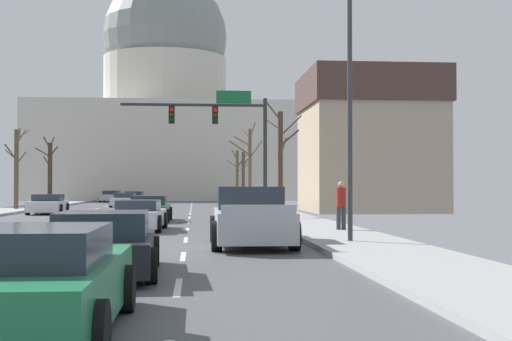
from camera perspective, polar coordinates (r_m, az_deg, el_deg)
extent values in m
cube|color=#4D4D52|center=(20.92, -15.44, -5.96)|extent=(14.00, 180.00, 0.06)
cube|color=yellow|center=(20.94, -15.76, -5.87)|extent=(0.10, 176.40, 0.00)
cube|color=yellow|center=(20.90, -15.11, -5.88)|extent=(0.10, 176.40, 0.00)
cube|color=silver|center=(12.13, -6.31, -9.32)|extent=(0.12, 2.20, 0.00)
cube|color=silver|center=(17.29, -5.90, -6.90)|extent=(0.12, 2.20, 0.00)
cube|color=silver|center=(22.47, -5.69, -5.59)|extent=(0.12, 2.20, 0.00)
cube|color=silver|center=(27.66, -5.55, -4.77)|extent=(0.12, 2.20, 0.00)
cube|color=silver|center=(32.85, -5.46, -4.21)|extent=(0.12, 2.20, 0.00)
cube|color=silver|center=(38.04, -5.39, -3.80)|extent=(0.12, 2.20, 0.00)
cube|color=silver|center=(43.24, -5.34, -3.49)|extent=(0.12, 2.20, 0.00)
cube|color=silver|center=(48.43, -5.30, -3.25)|extent=(0.12, 2.20, 0.00)
cube|color=silver|center=(53.63, -5.27, -3.05)|extent=(0.12, 2.20, 0.00)
cube|color=silver|center=(58.83, -5.24, -2.89)|extent=(0.12, 2.20, 0.00)
cube|color=silver|center=(64.03, -5.22, -2.76)|extent=(0.12, 2.20, 0.00)
cube|color=silver|center=(69.22, -5.20, -2.64)|extent=(0.12, 2.20, 0.00)
cube|color=silver|center=(74.42, -5.19, -2.54)|extent=(0.12, 2.20, 0.00)
cube|color=silver|center=(79.62, -5.17, -2.46)|extent=(0.12, 2.20, 0.00)
cube|color=silver|center=(84.82, -5.16, -2.38)|extent=(0.12, 2.20, 0.00)
cube|color=silver|center=(28.60, -19.77, -4.58)|extent=(0.12, 2.20, 0.00)
cube|color=silver|center=(33.64, -17.50, -4.09)|extent=(0.12, 2.20, 0.00)
cube|color=silver|center=(38.73, -15.83, -3.71)|extent=(0.12, 2.20, 0.00)
cube|color=silver|center=(43.84, -14.54, -3.43)|extent=(0.12, 2.20, 0.00)
cube|color=silver|center=(48.98, -13.53, -3.20)|extent=(0.12, 2.20, 0.00)
cube|color=silver|center=(54.12, -12.71, -3.01)|extent=(0.12, 2.20, 0.00)
cube|color=silver|center=(59.28, -12.03, -2.86)|extent=(0.12, 2.20, 0.00)
cube|color=silver|center=(64.44, -11.46, -2.73)|extent=(0.12, 2.20, 0.00)
cube|color=silver|center=(69.61, -10.98, -2.62)|extent=(0.12, 2.20, 0.00)
cube|color=silver|center=(74.78, -10.56, -2.52)|extent=(0.12, 2.20, 0.00)
cube|color=silver|center=(79.95, -10.20, -2.44)|extent=(0.12, 2.20, 0.00)
cube|color=silver|center=(85.13, -9.88, -2.36)|extent=(0.12, 2.20, 0.00)
cube|color=#999999|center=(21.10, 8.02, -5.68)|extent=(3.00, 180.00, 0.14)
cylinder|color=#28282D|center=(38.48, 0.74, 1.15)|extent=(0.22, 0.22, 6.34)
cylinder|color=#28282D|center=(38.50, -5.07, 5.30)|extent=(7.80, 0.16, 0.16)
cube|color=black|center=(38.46, -3.32, 4.46)|extent=(0.32, 0.28, 0.92)
sphere|color=red|center=(38.33, -3.32, 4.90)|extent=(0.22, 0.22, 0.22)
sphere|color=#332B05|center=(38.30, -3.32, 4.48)|extent=(0.22, 0.22, 0.22)
sphere|color=black|center=(38.27, -3.32, 4.07)|extent=(0.22, 0.22, 0.22)
cube|color=black|center=(38.46, -6.82, 4.47)|extent=(0.32, 0.28, 0.92)
sphere|color=red|center=(38.33, -6.83, 4.91)|extent=(0.22, 0.22, 0.22)
sphere|color=#332B05|center=(38.30, -6.83, 4.49)|extent=(0.22, 0.22, 0.22)
sphere|color=black|center=(38.28, -6.83, 4.07)|extent=(0.22, 0.22, 0.22)
cube|color=#146033|center=(38.63, -1.81, 5.94)|extent=(1.90, 0.06, 0.70)
cylinder|color=#333338|center=(20.53, 7.58, 6.86)|extent=(0.14, 0.14, 8.92)
cube|color=beige|center=(90.72, -7.35, 1.31)|extent=(31.09, 23.42, 11.42)
cylinder|color=beige|center=(91.55, -7.34, 6.93)|extent=(15.53, 15.53, 6.56)
sphere|color=gray|center=(92.60, -7.33, 10.63)|extent=(15.72, 15.72, 15.72)
cube|color=#1E7247|center=(34.44, -8.57, -3.27)|extent=(1.85, 4.61, 0.64)
cube|color=#232D38|center=(34.22, -8.59, -2.38)|extent=(1.61, 2.10, 0.44)
cylinder|color=black|center=(35.94, -9.83, -3.43)|extent=(0.23, 0.64, 0.64)
cylinder|color=black|center=(35.81, -6.97, -3.45)|extent=(0.23, 0.64, 0.64)
cylinder|color=black|center=(33.11, -10.31, -3.62)|extent=(0.23, 0.64, 0.64)
cylinder|color=black|center=(32.97, -7.20, -3.64)|extent=(0.23, 0.64, 0.64)
cube|color=silver|center=(27.41, -9.42, -3.82)|extent=(1.89, 4.48, 0.61)
cube|color=#232D38|center=(27.31, -9.44, -2.78)|extent=(1.59, 2.06, 0.40)
cylinder|color=black|center=(28.89, -10.80, -3.97)|extent=(0.25, 0.65, 0.64)
cylinder|color=black|center=(28.70, -7.40, -4.00)|extent=(0.25, 0.65, 0.64)
cylinder|color=black|center=(26.18, -11.65, -4.25)|extent=(0.25, 0.65, 0.64)
cylinder|color=black|center=(25.97, -7.89, -4.29)|extent=(0.25, 0.65, 0.64)
cube|color=#ADB2B7|center=(20.10, -0.37, -4.35)|extent=(2.10, 5.40, 0.80)
cube|color=#1E2833|center=(20.82, -0.51, -2.23)|extent=(1.89, 1.85, 0.67)
cube|color=#ADB2B7|center=(17.46, 0.22, -3.15)|extent=(1.87, 0.12, 0.22)
cylinder|color=black|center=(21.68, -3.35, -4.70)|extent=(0.29, 0.80, 0.80)
cylinder|color=black|center=(21.81, 2.02, -4.68)|extent=(0.29, 0.80, 0.80)
cylinder|color=black|center=(18.46, -3.19, -5.30)|extent=(0.29, 0.80, 0.80)
cylinder|color=black|center=(18.61, 3.11, -5.27)|extent=(0.29, 0.80, 0.80)
cube|color=black|center=(13.97, -12.15, -6.38)|extent=(2.02, 4.53, 0.58)
cube|color=#232D38|center=(13.73, -12.22, -4.26)|extent=(1.72, 2.29, 0.48)
cylinder|color=black|center=(15.46, -15.15, -6.35)|extent=(0.24, 0.65, 0.64)
cylinder|color=black|center=(15.31, -8.22, -6.43)|extent=(0.24, 0.65, 0.64)
cylinder|color=black|center=(12.73, -16.89, -7.45)|extent=(0.24, 0.65, 0.64)
cylinder|color=black|center=(12.56, -8.46, -7.58)|extent=(0.24, 0.65, 0.64)
cube|color=#1E7247|center=(8.53, -17.61, -9.32)|extent=(1.84, 4.68, 0.69)
cube|color=#232D38|center=(8.22, -17.98, -5.79)|extent=(1.61, 2.20, 0.41)
cylinder|color=black|center=(9.83, -10.44, -9.35)|extent=(0.22, 0.64, 0.64)
cylinder|color=black|center=(7.00, -12.79, -12.67)|extent=(0.22, 0.64, 0.64)
cube|color=silver|center=(44.42, -16.45, -2.78)|extent=(2.01, 4.30, 0.62)
cube|color=#232D38|center=(44.51, -16.42, -2.11)|extent=(1.71, 2.03, 0.42)
cylinder|color=black|center=(42.98, -15.51, -3.04)|extent=(0.24, 0.65, 0.64)
cylinder|color=black|center=(43.29, -17.95, -3.01)|extent=(0.24, 0.65, 0.64)
cylinder|color=black|center=(45.58, -15.02, -2.94)|extent=(0.24, 0.65, 0.64)
cylinder|color=black|center=(45.88, -17.33, -2.91)|extent=(0.24, 0.65, 0.64)
cube|color=silver|center=(57.76, -10.57, -2.47)|extent=(1.90, 4.32, 0.57)
cube|color=#232D38|center=(58.11, -10.53, -1.98)|extent=(1.61, 2.00, 0.39)
cylinder|color=black|center=(56.34, -9.85, -2.63)|extent=(0.24, 0.65, 0.64)
cylinder|color=black|center=(56.58, -11.63, -2.62)|extent=(0.24, 0.65, 0.64)
cylinder|color=black|center=(58.97, -9.56, -2.57)|extent=(0.24, 0.65, 0.64)
cylinder|color=black|center=(59.19, -11.26, -2.56)|extent=(0.24, 0.65, 0.64)
cube|color=navy|center=(67.00, -9.80, -2.29)|extent=(1.85, 4.61, 0.58)
cube|color=#232D38|center=(67.09, -9.79, -1.86)|extent=(1.59, 2.16, 0.43)
cylinder|color=black|center=(65.50, -9.16, -2.43)|extent=(0.23, 0.64, 0.64)
cylinder|color=black|center=(65.69, -10.70, -2.42)|extent=(0.23, 0.64, 0.64)
cylinder|color=black|center=(68.33, -8.94, -2.38)|extent=(0.23, 0.64, 0.64)
cylinder|color=black|center=(68.51, -10.41, -2.38)|extent=(0.23, 0.64, 0.64)
cube|color=silver|center=(76.68, -11.62, -2.13)|extent=(1.96, 4.51, 0.62)
cube|color=#232D38|center=(77.09, -11.58, -1.75)|extent=(1.68, 2.15, 0.40)
cylinder|color=black|center=(75.18, -11.08, -2.27)|extent=(0.24, 0.65, 0.64)
cylinder|color=black|center=(75.45, -12.47, -2.26)|extent=(0.24, 0.65, 0.64)
cylinder|color=black|center=(77.92, -10.81, -2.23)|extent=(0.24, 0.65, 0.64)
cylinder|color=black|center=(78.18, -12.15, -2.22)|extent=(0.24, 0.65, 0.64)
cube|color=tan|center=(47.23, 9.08, 0.86)|extent=(8.19, 8.86, 6.85)
cube|color=#47332D|center=(47.61, 9.06, 6.37)|extent=(8.51, 9.22, 2.29)
cylinder|color=brown|center=(54.31, -0.50, 0.25)|extent=(0.27, 0.27, 5.95)
cylinder|color=brown|center=(55.06, -0.69, 2.00)|extent=(0.35, 1.43, 0.80)
cylinder|color=brown|center=(53.75, -0.02, 1.68)|extent=(0.91, 1.39, 1.31)
cylinder|color=brown|center=(54.21, -1.34, 1.83)|extent=(1.67, 0.32, 1.14)
cylinder|color=brown|center=(54.74, -1.14, 2.39)|extent=(1.24, 0.85, 0.82)
cylinder|color=brown|center=(54.80, -0.28, 3.25)|extent=(0.60, 0.77, 1.38)
cylinder|color=brown|center=(54.90, -0.80, 3.00)|extent=(0.59, 1.02, 0.75)
cylinder|color=brown|center=(75.53, -1.03, -0.46)|extent=(0.34, 0.34, 5.18)
cylinder|color=brown|center=(76.15, -1.03, 0.18)|extent=(0.20, 1.27, 1.10)
cylinder|color=brown|center=(75.89, -0.63, 0.96)|extent=(1.22, 0.67, 1.31)
cylinder|color=brown|center=(75.97, -0.97, 0.73)|extent=(0.32, 0.85, 0.70)
cylinder|color=brown|center=(75.39, -0.72, 0.65)|extent=(0.85, 0.49, 0.49)
cylinder|color=brown|center=(75.04, -1.00, 1.05)|extent=(0.09, 1.15, 0.77)
cylinder|color=brown|center=(50.96, -18.78, 0.12)|extent=(0.31, 0.31, 5.42)
cylinder|color=brown|center=(51.22, -19.20, 1.41)|extent=(0.96, 0.38, 1.18)
cylinder|color=brown|center=(50.81, -19.18, 1.20)|extent=(0.68, 0.60, 0.70)
cylinder|color=brown|center=(51.33, -18.29, 2.77)|extent=(0.76, 0.78, 0.71)
cylinder|color=brown|center=(51.44, -18.43, 2.58)|extent=(0.50, 0.97, 1.12)
cylinder|color=brown|center=(51.47, -18.43, 0.97)|extent=(0.49, 1.20, 0.96)
cylinder|color=brown|center=(51.56, -18.81, 2.13)|extent=(0.42, 1.07, 1.34)
cylinder|color=brown|center=(50.56, -18.64, 2.28)|extent=(0.56, 0.98, 1.69)
cylinder|color=brown|center=(69.81, -1.54, -0.44)|extent=(0.31, 0.31, 5.07)
cylinder|color=brown|center=(69.72, -1.76, 1.33)|extent=(0.68, 0.41, 0.99)
cylinder|color=brown|center=(69.81, -1.95, 0.55)|extent=(1.06, 0.08, 0.83)
cylinder|color=brown|center=(69.94, -1.32, 0.43)|extent=(0.62, 0.27, 0.96)
cylinder|color=brown|center=(69.85, -1.10, 0.87)|extent=(1.15, 0.19, 1.41)
cylinder|color=brown|center=(70.07, -0.99, 0.26)|extent=(1.43, 0.47, 1.00)
cylinder|color=#423328|center=(59.97, -16.29, -0.26)|extent=(0.36, 0.36, 5.08)
cylinder|color=#423328|center=(59.47, -16.51, 2.12)|extent=(0.36, 1.35, 1.04)
cylinder|color=#423328|center=(59.88, -15.99, 1.51)|extent=(0.76, 0.31, 0.87)
cylinder|color=#423328|center=(59.66, -16.84, 1.42)|extent=(1.10, 1.04, 0.75)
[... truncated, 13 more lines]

